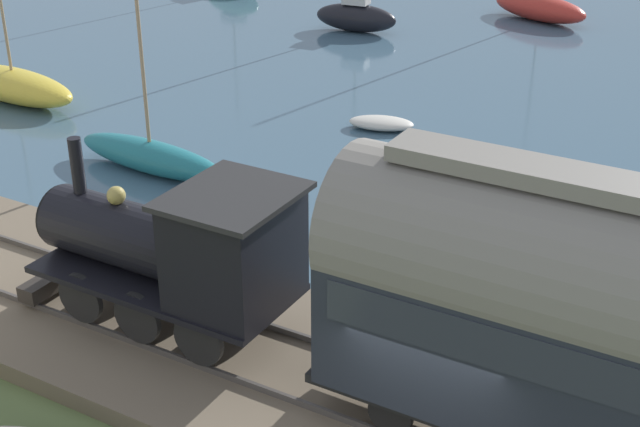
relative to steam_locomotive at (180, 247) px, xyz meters
The scene contains 6 objects.
steam_locomotive is the anchor object (origin of this frame).
sailboat_yellow 16.73m from the steam_locomotive, 58.04° to the left, with size 2.21×5.71×7.00m.
sailboat_teal 9.01m from the steam_locomotive, 44.05° to the left, with size 1.37×5.13×5.84m.
sailboat_red 28.86m from the steam_locomotive, ahead, with size 3.26×5.14×8.98m.
sailboat_black 24.35m from the steam_locomotive, 20.14° to the left, with size 1.58×3.77×7.51m.
rowboat_near_shore 12.94m from the steam_locomotive, ahead, with size 1.60×2.27×0.37m.
Camera 1 is at (-9.93, -4.05, 9.95)m, focal length 50.00 mm.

